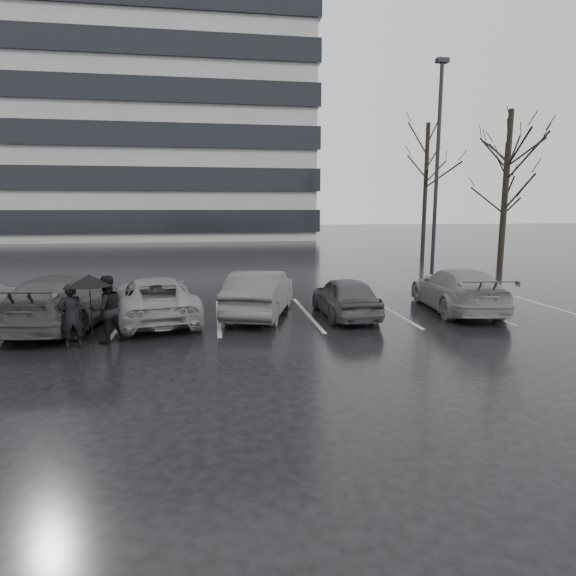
% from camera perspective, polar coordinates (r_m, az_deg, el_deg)
% --- Properties ---
extents(ground, '(160.00, 160.00, 0.00)m').
position_cam_1_polar(ground, '(12.86, 1.80, -5.55)').
color(ground, black).
rests_on(ground, ground).
extents(office_building, '(61.00, 26.00, 29.00)m').
position_cam_1_polar(office_building, '(64.29, -28.05, 18.33)').
color(office_building, gray).
rests_on(office_building, ground).
extents(car_main, '(1.53, 3.70, 1.25)m').
position_cam_1_polar(car_main, '(14.93, 6.79, -1.02)').
color(car_main, black).
rests_on(car_main, ground).
extents(car_west_a, '(2.69, 4.60, 1.43)m').
position_cam_1_polar(car_west_a, '(14.96, -3.36, -0.59)').
color(car_west_a, '#29292B').
rests_on(car_west_a, ground).
extents(car_west_b, '(3.05, 5.09, 1.32)m').
position_cam_1_polar(car_west_b, '(14.77, -15.45, -1.27)').
color(car_west_b, '#545457').
rests_on(car_west_b, ground).
extents(car_west_c, '(2.88, 5.41, 1.49)m').
position_cam_1_polar(car_west_c, '(14.96, -24.67, -1.34)').
color(car_west_c, black).
rests_on(car_west_c, ground).
extents(car_east, '(2.51, 4.99, 1.39)m').
position_cam_1_polar(car_east, '(16.61, 19.43, -0.19)').
color(car_east, '#545457').
rests_on(car_east, ground).
extents(pedestrian_left, '(0.68, 0.59, 1.57)m').
position_cam_1_polar(pedestrian_left, '(12.59, -24.33, -3.04)').
color(pedestrian_left, black).
rests_on(pedestrian_left, ground).
extents(pedestrian_right, '(1.04, 0.98, 1.70)m').
position_cam_1_polar(pedestrian_right, '(12.76, -20.67, -2.37)').
color(pedestrian_right, black).
rests_on(pedestrian_right, ground).
extents(umbrella, '(1.04, 1.04, 1.77)m').
position_cam_1_polar(umbrella, '(12.51, -22.50, 0.82)').
color(umbrella, black).
rests_on(umbrella, ground).
extents(lamp_post, '(0.54, 0.54, 9.80)m').
position_cam_1_polar(lamp_post, '(23.48, 17.17, 11.92)').
color(lamp_post, gray).
rests_on(lamp_post, ground).
extents(stall_stripes, '(19.72, 5.00, 0.00)m').
position_cam_1_polar(stall_stripes, '(15.15, -2.93, -3.22)').
color(stall_stripes, '#9C9C9F').
rests_on(stall_stripes, ground).
extents(tree_east, '(0.26, 0.26, 8.00)m').
position_cam_1_polar(tree_east, '(26.41, 24.37, 10.14)').
color(tree_east, black).
rests_on(tree_east, ground).
extents(tree_ne, '(0.26, 0.26, 7.00)m').
position_cam_1_polar(tree_ne, '(31.12, 24.17, 9.01)').
color(tree_ne, black).
rests_on(tree_ne, ground).
extents(tree_north, '(0.26, 0.26, 8.50)m').
position_cam_1_polar(tree_north, '(32.10, 15.95, 10.81)').
color(tree_north, black).
rests_on(tree_north, ground).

